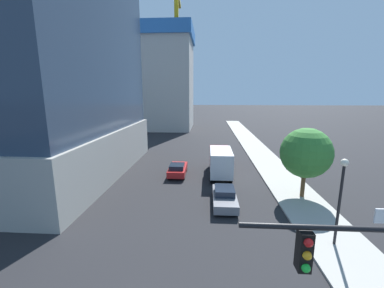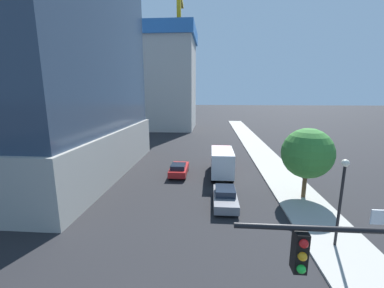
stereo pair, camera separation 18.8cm
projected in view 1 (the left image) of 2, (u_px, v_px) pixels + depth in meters
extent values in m
cube|color=#9E9B93|center=(292.00, 190.00, 23.45)|extent=(4.11, 120.00, 0.15)
cube|color=#9E9B93|center=(46.00, 152.00, 28.04)|extent=(17.47, 24.05, 5.15)
cube|color=#B2AFA8|center=(162.00, 80.00, 63.91)|extent=(15.70, 15.67, 25.28)
cube|color=#2D6BB7|center=(160.00, 34.00, 61.66)|extent=(16.64, 16.62, 3.00)
cube|color=gold|center=(177.00, 64.00, 58.31)|extent=(0.90, 0.90, 32.21)
cylinder|color=black|center=(359.00, 229.00, 5.80)|extent=(5.65, 0.14, 0.14)
cube|color=black|center=(304.00, 250.00, 6.01)|extent=(0.32, 0.36, 1.05)
sphere|color=red|center=(308.00, 243.00, 5.75)|extent=(0.22, 0.22, 0.22)
sphere|color=orange|center=(307.00, 255.00, 5.82)|extent=(0.22, 0.22, 0.22)
sphere|color=green|center=(306.00, 268.00, 5.89)|extent=(0.22, 0.22, 0.22)
cylinder|color=black|center=(339.00, 206.00, 14.49)|extent=(0.16, 0.16, 4.97)
sphere|color=silver|center=(345.00, 163.00, 13.95)|extent=(0.44, 0.44, 0.44)
cylinder|color=brown|center=(303.00, 184.00, 21.69)|extent=(0.36, 0.36, 2.37)
sphere|color=#387F33|center=(306.00, 153.00, 21.12)|extent=(4.32, 4.32, 4.32)
cube|color=red|center=(178.00, 170.00, 28.01)|extent=(1.88, 4.40, 0.68)
cube|color=#19212D|center=(177.00, 166.00, 27.28)|extent=(1.58, 1.86, 0.46)
cylinder|color=black|center=(173.00, 168.00, 29.58)|extent=(0.22, 0.68, 0.68)
cylinder|color=black|center=(186.00, 168.00, 29.48)|extent=(0.22, 0.68, 0.68)
cylinder|color=black|center=(169.00, 176.00, 26.66)|extent=(0.22, 0.68, 0.68)
cylinder|color=black|center=(184.00, 176.00, 26.55)|extent=(0.22, 0.68, 0.68)
cube|color=slate|center=(225.00, 198.00, 20.42)|extent=(1.91, 4.63, 0.67)
cube|color=#19212D|center=(225.00, 191.00, 20.49)|extent=(1.61, 2.02, 0.52)
cylinder|color=black|center=(214.00, 194.00, 22.07)|extent=(0.22, 0.60, 0.60)
cylinder|color=black|center=(233.00, 194.00, 21.97)|extent=(0.22, 0.60, 0.60)
cylinder|color=black|center=(215.00, 210.00, 19.00)|extent=(0.22, 0.60, 0.60)
cylinder|color=black|center=(237.00, 211.00, 18.89)|extent=(0.22, 0.60, 0.60)
cube|color=#B21E1E|center=(219.00, 155.00, 30.36)|extent=(2.31, 2.03, 2.11)
cube|color=silver|center=(221.00, 162.00, 26.70)|extent=(2.31, 5.07, 2.53)
cylinder|color=black|center=(211.00, 164.00, 30.66)|extent=(0.30, 1.03, 1.03)
cylinder|color=black|center=(227.00, 164.00, 30.53)|extent=(0.30, 1.03, 1.03)
cylinder|color=black|center=(211.00, 177.00, 25.80)|extent=(0.30, 1.03, 1.03)
cylinder|color=black|center=(231.00, 178.00, 25.67)|extent=(0.30, 1.03, 1.03)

